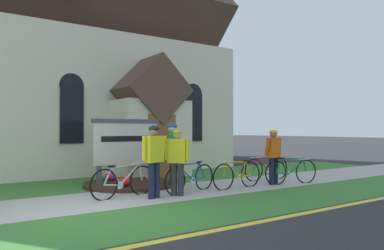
# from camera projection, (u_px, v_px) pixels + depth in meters

# --- Properties ---
(ground) EXTENTS (140.00, 140.00, 0.00)m
(ground) POSITION_uv_depth(u_px,v_px,m) (42.00, 188.00, 10.07)
(ground) COLOR #2B2B2D
(sidewalk_slab) EXTENTS (32.00, 2.27, 0.01)m
(sidewalk_slab) POSITION_uv_depth(u_px,v_px,m) (121.00, 198.00, 8.59)
(sidewalk_slab) COLOR #A8A59E
(sidewalk_slab) RESTS_ON ground
(grass_verge) EXTENTS (32.00, 2.14, 0.01)m
(grass_verge) POSITION_uv_depth(u_px,v_px,m) (169.00, 216.00, 6.76)
(grass_verge) COLOR #38722D
(grass_verge) RESTS_ON ground
(church_lawn) EXTENTS (24.00, 2.95, 0.01)m
(church_lawn) POSITION_uv_depth(u_px,v_px,m) (86.00, 184.00, 10.75)
(church_lawn) COLOR #38722D
(church_lawn) RESTS_ON ground
(curb_paint_stripe) EXTENTS (28.00, 0.16, 0.01)m
(curb_paint_stripe) POSITION_uv_depth(u_px,v_px,m) (208.00, 232.00, 5.74)
(curb_paint_stripe) COLOR yellow
(curb_paint_stripe) RESTS_ON ground
(church_building) EXTENTS (14.28, 12.73, 13.21)m
(church_building) POSITION_uv_depth(u_px,v_px,m) (32.00, 53.00, 16.18)
(church_building) COLOR beige
(church_building) RESTS_ON ground
(church_sign) EXTENTS (2.09, 0.14, 1.91)m
(church_sign) POSITION_uv_depth(u_px,v_px,m) (127.00, 143.00, 10.63)
(church_sign) COLOR #474C56
(church_sign) RESTS_ON ground
(flower_bed) EXTENTS (2.58, 2.58, 0.34)m
(flower_bed) POSITION_uv_depth(u_px,v_px,m) (130.00, 183.00, 10.44)
(flower_bed) COLOR #382319
(flower_bed) RESTS_ON ground
(bicycle_green) EXTENTS (1.73, 0.42, 0.79)m
(bicycle_green) POSITION_uv_depth(u_px,v_px,m) (190.00, 178.00, 9.42)
(bicycle_green) COLOR black
(bicycle_green) RESTS_ON ground
(bicycle_red) EXTENTS (1.71, 0.10, 0.78)m
(bicycle_red) POSITION_uv_depth(u_px,v_px,m) (237.00, 175.00, 9.98)
(bicycle_red) COLOR black
(bicycle_red) RESTS_ON ground
(bicycle_yellow) EXTENTS (1.78, 0.41, 0.81)m
(bicycle_yellow) POSITION_uv_depth(u_px,v_px,m) (124.00, 181.00, 8.68)
(bicycle_yellow) COLOR black
(bicycle_yellow) RESTS_ON ground
(bicycle_blue) EXTENTS (1.78, 0.13, 0.79)m
(bicycle_blue) POSITION_uv_depth(u_px,v_px,m) (267.00, 168.00, 11.67)
(bicycle_blue) COLOR black
(bicycle_blue) RESTS_ON ground
(bicycle_silver) EXTENTS (1.74, 0.43, 0.81)m
(bicycle_silver) POSITION_uv_depth(u_px,v_px,m) (291.00, 171.00, 10.80)
(bicycle_silver) COLOR black
(bicycle_silver) RESTS_ON ground
(cyclist_in_green_jersey) EXTENTS (0.49, 0.64, 1.78)m
(cyclist_in_green_jersey) POSITION_uv_depth(u_px,v_px,m) (172.00, 149.00, 10.26)
(cyclist_in_green_jersey) COLOR #2D2D33
(cyclist_in_green_jersey) RESTS_ON ground
(cyclist_in_yellow_jersey) EXTENTS (0.54, 0.52, 1.70)m
(cyclist_in_yellow_jersey) POSITION_uv_depth(u_px,v_px,m) (154.00, 153.00, 9.67)
(cyclist_in_yellow_jersey) COLOR black
(cyclist_in_yellow_jersey) RESTS_ON ground
(cyclist_in_blue_jersey) EXTENTS (0.64, 0.30, 1.59)m
(cyclist_in_blue_jersey) POSITION_uv_depth(u_px,v_px,m) (274.00, 153.00, 10.70)
(cyclist_in_blue_jersey) COLOR #191E38
(cyclist_in_blue_jersey) RESTS_ON ground
(cyclist_in_white_jersey) EXTENTS (0.44, 0.60, 1.61)m
(cyclist_in_white_jersey) POSITION_uv_depth(u_px,v_px,m) (177.00, 157.00, 8.86)
(cyclist_in_white_jersey) COLOR #2D2D33
(cyclist_in_white_jersey) RESTS_ON ground
(cyclist_in_red_jersey) EXTENTS (0.66, 0.34, 1.70)m
(cyclist_in_red_jersey) POSITION_uv_depth(u_px,v_px,m) (154.00, 156.00, 8.53)
(cyclist_in_red_jersey) COLOR #191E38
(cyclist_in_red_jersey) RESTS_ON ground
(roadside_conifer) EXTENTS (3.09, 3.09, 6.40)m
(roadside_conifer) POSITION_uv_depth(u_px,v_px,m) (203.00, 88.00, 21.62)
(roadside_conifer) COLOR #4C3823
(roadside_conifer) RESTS_ON ground
(distant_hill) EXTENTS (91.79, 36.57, 21.94)m
(distant_hill) POSITION_uv_depth(u_px,v_px,m) (4.00, 138.00, 66.90)
(distant_hill) COLOR #847A5B
(distant_hill) RESTS_ON ground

